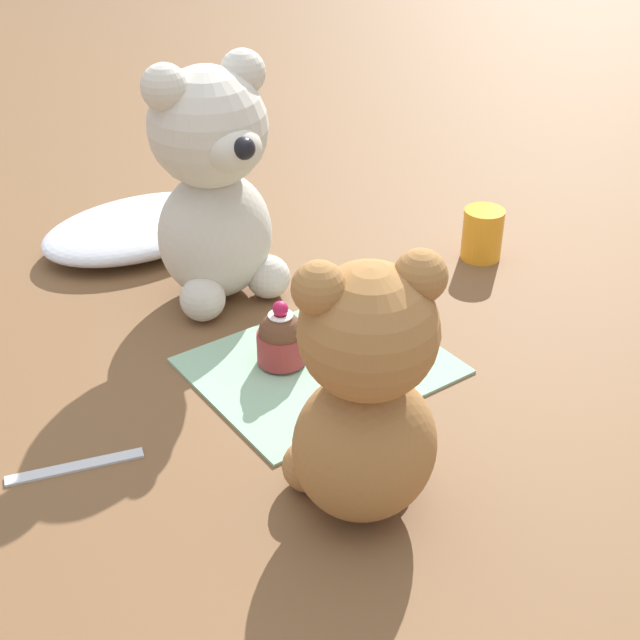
% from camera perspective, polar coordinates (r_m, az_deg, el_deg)
% --- Properties ---
extents(ground_plane, '(4.00, 4.00, 0.00)m').
position_cam_1_polar(ground_plane, '(0.90, -0.00, -3.02)').
color(ground_plane, brown).
extents(knitted_placemat, '(0.24, 0.20, 0.01)m').
position_cam_1_polar(knitted_placemat, '(0.90, -0.00, -2.86)').
color(knitted_placemat, '#8EBC99').
rests_on(knitted_placemat, ground_plane).
extents(tulle_cloth, '(0.25, 0.17, 0.04)m').
position_cam_1_polar(tulle_cloth, '(1.15, -11.41, 5.83)').
color(tulle_cloth, silver).
rests_on(tulle_cloth, ground_plane).
extents(teddy_bear_cream, '(0.14, 0.15, 0.27)m').
position_cam_1_polar(teddy_bear_cream, '(0.97, -6.82, 8.63)').
color(teddy_bear_cream, beige).
rests_on(teddy_bear_cream, ground_plane).
extents(teddy_bear_tan, '(0.14, 0.14, 0.23)m').
position_cam_1_polar(teddy_bear_tan, '(0.68, 2.90, -4.88)').
color(teddy_bear_tan, '#A3703D').
rests_on(teddy_bear_tan, ground_plane).
extents(cupcake_near_cream_bear, '(0.05, 0.05, 0.07)m').
position_cam_1_polar(cupcake_near_cream_bear, '(0.89, -2.50, -1.20)').
color(cupcake_near_cream_bear, '#993333').
rests_on(cupcake_near_cream_bear, knitted_placemat).
extents(cupcake_near_tan_bear, '(0.05, 0.05, 0.07)m').
position_cam_1_polar(cupcake_near_tan_bear, '(0.90, 2.66, -0.50)').
color(cupcake_near_tan_bear, '#993333').
rests_on(cupcake_near_tan_bear, knitted_placemat).
extents(juice_glass, '(0.05, 0.05, 0.06)m').
position_cam_1_polar(juice_glass, '(1.10, 10.36, 5.44)').
color(juice_glass, orange).
rests_on(juice_glass, ground_plane).
extents(teaspoon, '(0.12, 0.05, 0.01)m').
position_cam_1_polar(teaspoon, '(0.81, -15.47, -8.88)').
color(teaspoon, silver).
rests_on(teaspoon, ground_plane).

